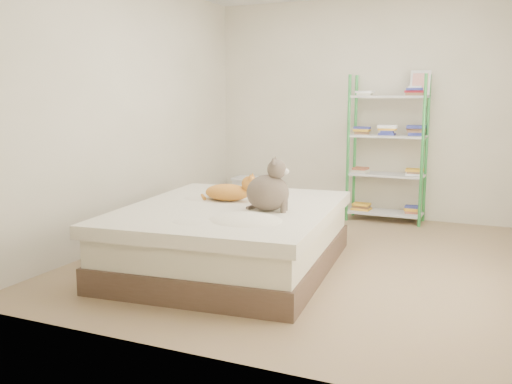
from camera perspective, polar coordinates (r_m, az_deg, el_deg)
The scene contains 7 objects.
room at distance 5.02m, azimuth 5.60°, elevation 7.69°, with size 3.81×4.21×2.61m.
bed at distance 4.91m, azimuth -2.50°, elevation -4.50°, with size 1.88×2.26×0.54m.
orange_cat at distance 5.07m, azimuth -2.88°, elevation 0.18°, with size 0.48×0.26×0.19m, color #C07538, non-canonical shape.
grey_cat at distance 4.61m, azimuth 1.18°, elevation 0.72°, with size 0.31×0.38×0.43m, color #7B6959, non-canonical shape.
shelf_unit at distance 6.79m, azimuth 13.03°, elevation 4.09°, with size 0.88×0.36×1.74m.
cardboard_box at distance 5.79m, azimuth 5.15°, elevation -3.06°, with size 0.58×0.56×0.45m.
white_bin at distance 7.38m, azimuth -0.74°, elevation -0.11°, with size 0.36×0.32×0.42m.
Camera 1 is at (1.58, -4.76, 1.47)m, focal length 40.00 mm.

